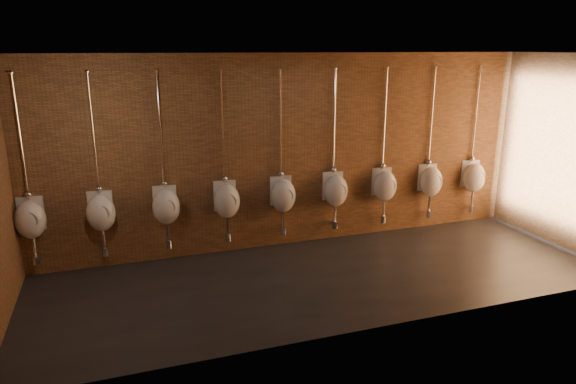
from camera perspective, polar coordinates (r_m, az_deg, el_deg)
name	(u,v)px	position (r m, az deg, el deg)	size (l,w,h in m)	color
ground	(328,277)	(7.72, 4.47, -9.41)	(8.50, 8.50, 0.00)	black
room_shell	(331,143)	(7.10, 4.82, 5.45)	(8.54, 3.04, 3.22)	black
urinal_0	(30,219)	(8.18, -26.72, -2.66)	(0.47, 0.42, 2.72)	silver
urinal_1	(101,212)	(8.10, -20.08, -2.10)	(0.47, 0.42, 2.72)	silver
urinal_2	(166,206)	(8.12, -13.39, -1.51)	(0.47, 0.42, 2.72)	silver
urinal_3	(227,200)	(8.25, -6.83, -0.90)	(0.47, 0.42, 2.72)	silver
urinal_4	(283,195)	(8.49, -0.56, -0.32)	(0.47, 0.42, 2.72)	silver
urinal_5	(336,190)	(8.82, 5.30, 0.24)	(0.47, 0.42, 2.72)	silver
urinal_6	(385,185)	(9.24, 10.68, 0.75)	(0.47, 0.42, 2.72)	silver
urinal_7	(431,181)	(9.73, 15.56, 1.20)	(0.47, 0.42, 2.72)	silver
urinal_8	(474,177)	(10.29, 19.94, 1.60)	(0.47, 0.42, 2.72)	silver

